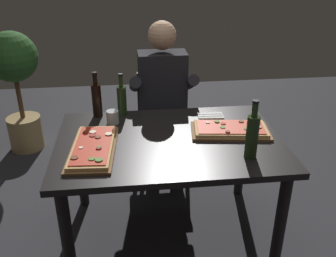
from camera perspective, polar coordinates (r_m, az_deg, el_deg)
The scene contains 12 objects.
ground_plane at distance 2.77m, azimuth 0.12°, elevation -15.32°, with size 6.40×6.40×0.00m, color #2D2D33.
dining_table at distance 2.40m, azimuth 0.14°, elevation -3.64°, with size 1.40×0.96×0.74m.
pizza_rectangular_front at distance 2.46m, azimuth 9.46°, elevation -0.16°, with size 0.53×0.33×0.05m.
pizza_rectangular_left at distance 2.26m, azimuth -11.30°, elevation -2.84°, with size 0.30×0.57×0.05m.
wine_bottle_dark at distance 2.67m, azimuth -7.03°, elevation 4.40°, with size 0.07×0.07×0.31m.
oil_bottle_amber at distance 2.67m, azimuth -10.77°, elevation 4.44°, with size 0.07×0.07×0.32m.
vinegar_bottle_green at distance 2.14m, azimuth 12.65°, elevation -0.97°, with size 0.07×0.07×0.35m.
tumbler_near_camera at distance 2.57m, azimuth -8.40°, elevation 1.72°, with size 0.08×0.08×0.09m.
napkin_cutlery_set at distance 2.69m, azimuth 6.46°, elevation 1.99°, with size 0.19×0.12×0.01m.
diner_chair at distance 3.23m, azimuth -0.94°, elevation 1.40°, with size 0.44×0.44×0.87m.
seated_diner at distance 3.02m, azimuth -0.75°, elevation 4.88°, with size 0.53×0.41×1.33m.
potted_plant_corner at distance 3.78m, azimuth -22.11°, elevation 7.12°, with size 0.46×0.46×1.16m.
Camera 1 is at (-0.25, -2.07, 1.83)m, focal length 40.17 mm.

